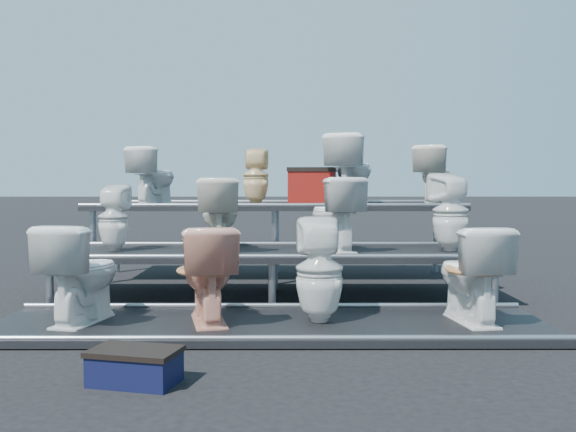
{
  "coord_description": "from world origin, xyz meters",
  "views": [
    {
      "loc": [
        0.13,
        -6.13,
        1.14
      ],
      "look_at": [
        0.14,
        0.1,
        0.79
      ],
      "focal_mm": 40.0,
      "sensor_mm": 36.0,
      "label": 1
    }
  ],
  "objects_px": {
    "toilet_4": "(114,218)",
    "toilet_9": "(256,176)",
    "toilet_8": "(154,176)",
    "red_crate": "(312,188)",
    "toilet_6": "(334,214)",
    "toilet_2": "(319,270)",
    "toilet_5": "(219,215)",
    "step_stool": "(135,369)",
    "toilet_7": "(450,212)",
    "toilet_10": "(351,170)",
    "toilet_3": "(471,274)",
    "toilet_1": "(208,274)",
    "toilet_0": "(81,273)",
    "toilet_11": "(434,175)"
  },
  "relations": [
    {
      "from": "toilet_4",
      "to": "toilet_9",
      "type": "height_order",
      "value": "toilet_9"
    },
    {
      "from": "toilet_8",
      "to": "red_crate",
      "type": "xyz_separation_m",
      "value": [
        1.84,
        0.07,
        -0.14
      ]
    },
    {
      "from": "toilet_6",
      "to": "red_crate",
      "type": "height_order",
      "value": "red_crate"
    },
    {
      "from": "toilet_2",
      "to": "toilet_5",
      "type": "bearing_deg",
      "value": -57.39
    },
    {
      "from": "toilet_4",
      "to": "step_stool",
      "type": "distance_m",
      "value": 2.82
    },
    {
      "from": "toilet_5",
      "to": "toilet_8",
      "type": "xyz_separation_m",
      "value": [
        -0.89,
        1.3,
        0.38
      ]
    },
    {
      "from": "toilet_7",
      "to": "toilet_10",
      "type": "relative_size",
      "value": 0.94
    },
    {
      "from": "toilet_9",
      "to": "step_stool",
      "type": "xyz_separation_m",
      "value": [
        -0.49,
        -3.91,
        -1.11
      ]
    },
    {
      "from": "toilet_6",
      "to": "toilet_8",
      "type": "bearing_deg",
      "value": -51.8
    },
    {
      "from": "toilet_3",
      "to": "toilet_7",
      "type": "distance_m",
      "value": 1.37
    },
    {
      "from": "toilet_5",
      "to": "step_stool",
      "type": "bearing_deg",
      "value": 80.91
    },
    {
      "from": "toilet_6",
      "to": "toilet_9",
      "type": "bearing_deg",
      "value": -76.68
    },
    {
      "from": "toilet_5",
      "to": "step_stool",
      "type": "distance_m",
      "value": 2.71
    },
    {
      "from": "toilet_1",
      "to": "toilet_2",
      "type": "xyz_separation_m",
      "value": [
        0.85,
        0.0,
        0.03
      ]
    },
    {
      "from": "toilet_8",
      "to": "toilet_9",
      "type": "bearing_deg",
      "value": -158.93
    },
    {
      "from": "toilet_2",
      "to": "toilet_0",
      "type": "bearing_deg",
      "value": -2.03
    },
    {
      "from": "toilet_4",
      "to": "step_stool",
      "type": "xyz_separation_m",
      "value": [
        0.81,
        -2.61,
        -0.7
      ]
    },
    {
      "from": "toilet_6",
      "to": "step_stool",
      "type": "bearing_deg",
      "value": 44.63
    },
    {
      "from": "toilet_4",
      "to": "toilet_9",
      "type": "xyz_separation_m",
      "value": [
        1.3,
        1.3,
        0.41
      ]
    },
    {
      "from": "toilet_1",
      "to": "toilet_6",
      "type": "relative_size",
      "value": 1.04
    },
    {
      "from": "red_crate",
      "to": "toilet_8",
      "type": "bearing_deg",
      "value": -170.58
    },
    {
      "from": "toilet_2",
      "to": "toilet_4",
      "type": "xyz_separation_m",
      "value": [
        -1.91,
        1.3,
        0.32
      ]
    },
    {
      "from": "toilet_7",
      "to": "step_stool",
      "type": "relative_size",
      "value": 1.6
    },
    {
      "from": "toilet_11",
      "to": "step_stool",
      "type": "relative_size",
      "value": 1.44
    },
    {
      "from": "toilet_0",
      "to": "toilet_1",
      "type": "height_order",
      "value": "toilet_0"
    },
    {
      "from": "toilet_2",
      "to": "step_stool",
      "type": "distance_m",
      "value": 1.75
    },
    {
      "from": "toilet_3",
      "to": "step_stool",
      "type": "height_order",
      "value": "toilet_3"
    },
    {
      "from": "toilet_6",
      "to": "toilet_10",
      "type": "relative_size",
      "value": 0.88
    },
    {
      "from": "toilet_0",
      "to": "step_stool",
      "type": "xyz_separation_m",
      "value": [
        0.71,
        -1.31,
        -0.35
      ]
    },
    {
      "from": "toilet_7",
      "to": "toilet_11",
      "type": "height_order",
      "value": "toilet_11"
    },
    {
      "from": "toilet_7",
      "to": "toilet_11",
      "type": "distance_m",
      "value": 1.36
    },
    {
      "from": "toilet_2",
      "to": "red_crate",
      "type": "relative_size",
      "value": 1.51
    },
    {
      "from": "toilet_3",
      "to": "toilet_5",
      "type": "height_order",
      "value": "toilet_5"
    },
    {
      "from": "toilet_9",
      "to": "toilet_11",
      "type": "bearing_deg",
      "value": -178.22
    },
    {
      "from": "step_stool",
      "to": "red_crate",
      "type": "bearing_deg",
      "value": 87.8
    },
    {
      "from": "toilet_5",
      "to": "toilet_6",
      "type": "bearing_deg",
      "value": 175.29
    },
    {
      "from": "toilet_7",
      "to": "toilet_0",
      "type": "bearing_deg",
      "value": -0.51
    },
    {
      "from": "toilet_0",
      "to": "red_crate",
      "type": "distance_m",
      "value": 3.31
    },
    {
      "from": "toilet_4",
      "to": "toilet_8",
      "type": "distance_m",
      "value": 1.37
    },
    {
      "from": "toilet_3",
      "to": "toilet_10",
      "type": "height_order",
      "value": "toilet_10"
    },
    {
      "from": "toilet_1",
      "to": "toilet_10",
      "type": "bearing_deg",
      "value": -129.73
    },
    {
      "from": "toilet_0",
      "to": "step_stool",
      "type": "distance_m",
      "value": 1.53
    },
    {
      "from": "toilet_7",
      "to": "toilet_8",
      "type": "height_order",
      "value": "toilet_8"
    },
    {
      "from": "toilet_1",
      "to": "toilet_4",
      "type": "bearing_deg",
      "value": -63.21
    },
    {
      "from": "toilet_5",
      "to": "toilet_11",
      "type": "distance_m",
      "value": 2.72
    },
    {
      "from": "toilet_2",
      "to": "toilet_3",
      "type": "xyz_separation_m",
      "value": [
        1.15,
        0.0,
        -0.03
      ]
    },
    {
      "from": "toilet_0",
      "to": "toilet_9",
      "type": "distance_m",
      "value": 2.96
    },
    {
      "from": "toilet_9",
      "to": "step_stool",
      "type": "distance_m",
      "value": 4.09
    },
    {
      "from": "toilet_1",
      "to": "toilet_2",
      "type": "height_order",
      "value": "toilet_2"
    },
    {
      "from": "toilet_1",
      "to": "toilet_10",
      "type": "xyz_separation_m",
      "value": [
        1.35,
        2.6,
        0.83
      ]
    }
  ]
}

